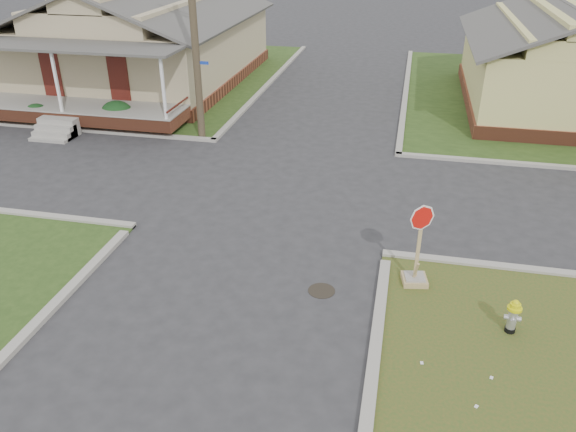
# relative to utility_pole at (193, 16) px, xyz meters

# --- Properties ---
(ground) EXTENTS (120.00, 120.00, 0.00)m
(ground) POSITION_rel_utility_pole_xyz_m (4.20, -8.90, -4.66)
(ground) COLOR #2C2B2E
(ground) RESTS_ON ground
(verge_far_left) EXTENTS (19.00, 19.00, 0.05)m
(verge_far_left) POSITION_rel_utility_pole_xyz_m (-8.80, 9.10, -4.64)
(verge_far_left) COLOR #294317
(verge_far_left) RESTS_ON ground
(curbs) EXTENTS (80.00, 40.00, 0.12)m
(curbs) POSITION_rel_utility_pole_xyz_m (4.20, -3.90, -4.66)
(curbs) COLOR #9F9A90
(curbs) RESTS_ON ground
(manhole) EXTENTS (0.64, 0.64, 0.01)m
(manhole) POSITION_rel_utility_pole_xyz_m (6.40, -9.40, -4.66)
(manhole) COLOR black
(manhole) RESTS_ON ground
(corner_house) EXTENTS (10.10, 15.50, 5.30)m
(corner_house) POSITION_rel_utility_pole_xyz_m (-5.80, 7.78, -2.38)
(corner_house) COLOR brown
(corner_house) RESTS_ON ground
(side_house_yellow) EXTENTS (7.60, 11.60, 4.70)m
(side_house_yellow) POSITION_rel_utility_pole_xyz_m (14.20, 7.60, -2.47)
(side_house_yellow) COLOR brown
(side_house_yellow) RESTS_ON ground
(utility_pole) EXTENTS (1.80, 0.28, 9.00)m
(utility_pole) POSITION_rel_utility_pole_xyz_m (0.00, 0.00, 0.00)
(utility_pole) COLOR #3B3222
(utility_pole) RESTS_ON ground
(fire_hydrant) EXTENTS (0.30, 0.30, 0.80)m
(fire_hydrant) POSITION_rel_utility_pole_xyz_m (10.53, -10.07, -4.17)
(fire_hydrant) COLOR black
(fire_hydrant) RESTS_ON ground
(stop_sign) EXTENTS (0.59, 0.58, 2.09)m
(stop_sign) POSITION_rel_utility_pole_xyz_m (8.53, -8.64, -4.16)
(stop_sign) COLOR tan
(stop_sign) RESTS_ON ground
(hedge_left) EXTENTS (1.25, 1.02, 0.95)m
(hedge_left) POSITION_rel_utility_pole_xyz_m (-7.33, -0.01, -4.13)
(hedge_left) COLOR #123315
(hedge_left) RESTS_ON verge_far_left
(hedge_right) EXTENTS (1.42, 1.16, 1.09)m
(hedge_right) POSITION_rel_utility_pole_xyz_m (-3.90, 0.52, -4.07)
(hedge_right) COLOR #123315
(hedge_right) RESTS_ON verge_far_left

